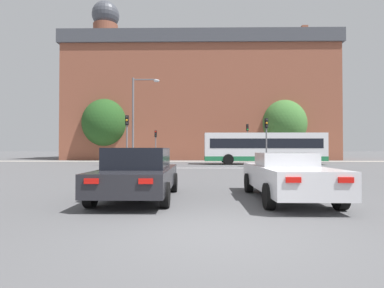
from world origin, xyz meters
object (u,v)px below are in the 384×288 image
Objects in this scene: traffic_light_far_right at (247,136)px; pedestrian_waiting at (233,153)px; traffic_light_far_left at (156,140)px; traffic_light_near_left at (127,132)px; car_roadster_right at (286,176)px; car_saloon_left at (139,173)px; bus_crossing_lead at (264,148)px; traffic_light_near_right at (266,134)px; street_lamp_junction at (138,112)px.

traffic_light_far_right is 2.59× the size of pedestrian_waiting.
pedestrian_waiting is at bearing 4.80° from traffic_light_far_left.
car_roadster_right is at bearing -61.79° from traffic_light_near_left.
car_saloon_left is 0.96× the size of car_roadster_right.
car_roadster_right is 27.31m from traffic_light_far_right.
traffic_light_near_left is (-8.20, 15.28, 2.12)m from car_roadster_right.
car_saloon_left is 1.23× the size of traffic_light_far_left.
traffic_light_near_left reaches higher than car_saloon_left.
traffic_light_near_left is at bearing -93.88° from traffic_light_far_left.
bus_crossing_lead is 2.88× the size of traffic_light_near_right.
traffic_light_near_right reaches higher than car_roadster_right.
traffic_light_far_right is (-0.40, 6.72, 1.37)m from bus_crossing_lead.
traffic_light_near_left is at bearing 104.54° from car_saloon_left.
pedestrian_waiting is at bearing 51.15° from street_lamp_junction.
car_saloon_left is at bearing -22.14° from bus_crossing_lead.
traffic_light_near_right is at bearing -1.36° from street_lamp_junction.
car_saloon_left is 15.81m from traffic_light_near_left.
pedestrian_waiting is (-2.04, 7.17, -0.59)m from bus_crossing_lead.
traffic_light_far_right is 15.67m from street_lamp_junction.
bus_crossing_lead is 6.63× the size of pedestrian_waiting.
traffic_light_near_right is 1.08× the size of traffic_light_far_left.
bus_crossing_lead is 13.14m from traffic_light_near_left.
traffic_light_far_left reaches higher than car_roadster_right.
car_saloon_left is 2.62× the size of pedestrian_waiting.
pedestrian_waiting is (9.28, 0.78, -1.49)m from traffic_light_far_left.
traffic_light_near_left is at bearing -178.17° from traffic_light_near_right.
traffic_light_near_left reaches higher than traffic_light_near_right.
car_roadster_right is at bearing -137.90° from pedestrian_waiting.
traffic_light_near_left is 11.42m from traffic_light_far_left.
traffic_light_far_left is at bearing 89.84° from street_lamp_junction.
car_saloon_left is 1.08× the size of traffic_light_near_left.
traffic_light_far_right is (0.41, 11.35, 0.30)m from traffic_light_near_right.
traffic_light_far_right is at bearing 1.69° from traffic_light_far_left.
traffic_light_near_right is at bearing 79.18° from car_roadster_right.
traffic_light_near_left is at bearing 118.57° from car_roadster_right.
traffic_light_near_right is 15.24m from traffic_light_far_left.
bus_crossing_lead is 7.48m from pedestrian_waiting.
traffic_light_far_right is 10.94m from traffic_light_far_left.
traffic_light_far_right is 0.60× the size of street_lamp_junction.
bus_crossing_lead is at bearing 68.05° from car_saloon_left.
bus_crossing_lead is 6.87m from traffic_light_far_right.
car_roadster_right is at bearing -64.88° from street_lamp_junction.
traffic_light_near_left is 11.29m from traffic_light_near_right.
car_roadster_right is 1.28× the size of traffic_light_far_left.
traffic_light_far_left is at bearing -119.46° from bus_crossing_lead.
traffic_light_near_left is 15.88m from pedestrian_waiting.
traffic_light_near_left reaches higher than traffic_light_far_left.
car_saloon_left is at bearing -75.65° from traffic_light_near_left.
bus_crossing_lead is at bearing -29.46° from traffic_light_far_left.
car_roadster_right is at bearing -97.38° from traffic_light_far_right.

